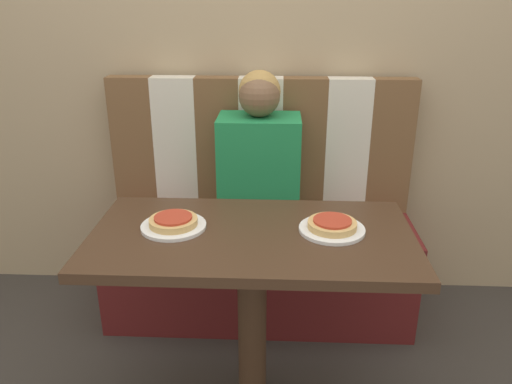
{
  "coord_description": "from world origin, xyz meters",
  "views": [
    {
      "loc": [
        0.08,
        -1.45,
        1.43
      ],
      "look_at": [
        0.0,
        0.29,
        0.73
      ],
      "focal_mm": 35.0,
      "sensor_mm": 36.0,
      "label": 1
    }
  ],
  "objects_px": {
    "pizza_left": "(173,221)",
    "pizza_right": "(332,224)",
    "person": "(259,157)",
    "plate_right": "(332,229)",
    "plate_left": "(174,226)"
  },
  "relations": [
    {
      "from": "plate_left",
      "to": "pizza_right",
      "type": "distance_m",
      "value": 0.52
    },
    {
      "from": "plate_left",
      "to": "plate_right",
      "type": "relative_size",
      "value": 1.0
    },
    {
      "from": "plate_left",
      "to": "pizza_right",
      "type": "height_order",
      "value": "pizza_right"
    },
    {
      "from": "person",
      "to": "plate_left",
      "type": "relative_size",
      "value": 3.13
    },
    {
      "from": "person",
      "to": "plate_left",
      "type": "xyz_separation_m",
      "value": [
        -0.26,
        -0.56,
        -0.06
      ]
    },
    {
      "from": "plate_left",
      "to": "pizza_left",
      "type": "relative_size",
      "value": 1.35
    },
    {
      "from": "person",
      "to": "plate_right",
      "type": "height_order",
      "value": "person"
    },
    {
      "from": "plate_left",
      "to": "pizza_left",
      "type": "height_order",
      "value": "pizza_left"
    },
    {
      "from": "plate_right",
      "to": "pizza_right",
      "type": "distance_m",
      "value": 0.02
    },
    {
      "from": "plate_right",
      "to": "plate_left",
      "type": "bearing_deg",
      "value": 180.0
    },
    {
      "from": "person",
      "to": "plate_right",
      "type": "bearing_deg",
      "value": -65.15
    },
    {
      "from": "person",
      "to": "pizza_left",
      "type": "height_order",
      "value": "person"
    },
    {
      "from": "pizza_left",
      "to": "pizza_right",
      "type": "xyz_separation_m",
      "value": [
        0.52,
        0.0,
        0.0
      ]
    },
    {
      "from": "person",
      "to": "plate_left",
      "type": "height_order",
      "value": "person"
    },
    {
      "from": "plate_left",
      "to": "person",
      "type": "bearing_deg",
      "value": 65.15
    }
  ]
}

